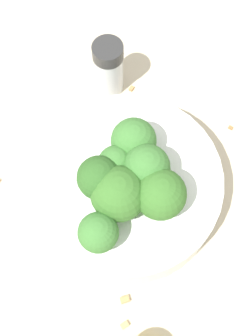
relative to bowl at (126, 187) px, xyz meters
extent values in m
plane|color=beige|center=(0.00, 0.00, -0.03)|extent=(3.00, 3.00, 0.00)
cylinder|color=white|center=(0.00, 0.00, 0.00)|extent=(0.22, 0.22, 0.05)
cylinder|color=#8EB770|center=(-0.02, 0.01, 0.04)|extent=(0.02, 0.02, 0.02)
sphere|color=#3D7533|center=(-0.02, 0.01, 0.06)|extent=(0.05, 0.05, 0.05)
cylinder|color=#7A9E5B|center=(0.03, 0.00, 0.04)|extent=(0.03, 0.03, 0.02)
sphere|color=#2D5B23|center=(0.03, 0.00, 0.06)|extent=(0.05, 0.05, 0.05)
cylinder|color=#84AD66|center=(-0.02, -0.03, 0.04)|extent=(0.02, 0.02, 0.02)
sphere|color=#3D7533|center=(-0.02, -0.03, 0.06)|extent=(0.05, 0.05, 0.05)
cylinder|color=#84AD66|center=(0.01, -0.01, 0.04)|extent=(0.02, 0.02, 0.02)
sphere|color=#3D7533|center=(0.01, -0.01, 0.05)|extent=(0.04, 0.04, 0.04)
cylinder|color=#7A9E5B|center=(0.05, 0.05, 0.04)|extent=(0.02, 0.02, 0.02)
sphere|color=#3D7533|center=(0.05, 0.05, 0.05)|extent=(0.04, 0.04, 0.04)
cylinder|color=#84AD66|center=(0.02, 0.02, 0.04)|extent=(0.02, 0.02, 0.02)
sphere|color=#386B28|center=(0.02, 0.02, 0.06)|extent=(0.06, 0.06, 0.06)
cylinder|color=#8EB770|center=(-0.02, 0.04, 0.04)|extent=(0.02, 0.02, 0.02)
sphere|color=#386B28|center=(-0.02, 0.04, 0.06)|extent=(0.05, 0.05, 0.05)
cylinder|color=silver|center=(-0.04, -0.15, 0.01)|extent=(0.04, 0.04, 0.07)
cylinder|color=#2D2D2D|center=(-0.04, -0.15, 0.05)|extent=(0.04, 0.04, 0.02)
cube|color=olive|center=(-0.16, -0.03, -0.02)|extent=(0.01, 0.01, 0.01)
cube|color=#AD7F4C|center=(-0.07, -0.13, -0.02)|extent=(0.01, 0.01, 0.01)
cube|color=#AD7F4C|center=(0.05, 0.11, -0.02)|extent=(0.01, 0.01, 0.01)
cube|color=tan|center=(0.06, 0.14, -0.02)|extent=(0.01, 0.01, 0.01)
camera|label=1|loc=(0.08, 0.17, 0.51)|focal=50.00mm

